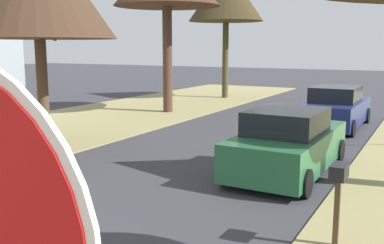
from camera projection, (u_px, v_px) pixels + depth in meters
parked_sedan_green at (288, 143)px, 10.72m from camera, size 2.00×4.43×1.57m
parked_sedan_navy at (336, 109)px, 16.79m from camera, size 2.00×4.43×1.57m
curbside_mailbox at (338, 181)px, 6.58m from camera, size 0.22×0.44×1.27m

